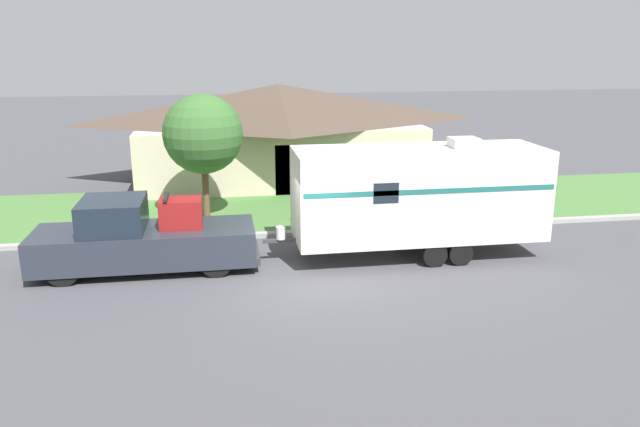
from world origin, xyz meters
name	(u,v)px	position (x,y,z in m)	size (l,w,h in m)	color
ground_plane	(303,277)	(0.00, 0.00, 0.00)	(120.00, 120.00, 0.00)	#47474C
curb_strip	(287,234)	(0.00, 3.75, 0.07)	(80.00, 0.30, 0.14)	#999993
lawn_strip	(277,207)	(0.00, 7.40, 0.01)	(80.00, 7.00, 0.03)	#477538
house_across_street	(279,131)	(0.62, 12.40, 2.23)	(13.21, 6.96, 4.31)	beige
pickup_truck	(142,239)	(-4.29, 1.28, 0.89)	(6.10, 2.07, 2.10)	black
travel_trailer	(419,193)	(3.59, 1.28, 1.89)	(8.18, 2.41, 3.48)	black
mailbox	(307,199)	(0.79, 4.76, 0.95)	(0.48, 0.20, 1.24)	brown
tree_in_yard	(203,134)	(-2.62, 6.22, 3.04)	(2.77, 2.77, 4.44)	brown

